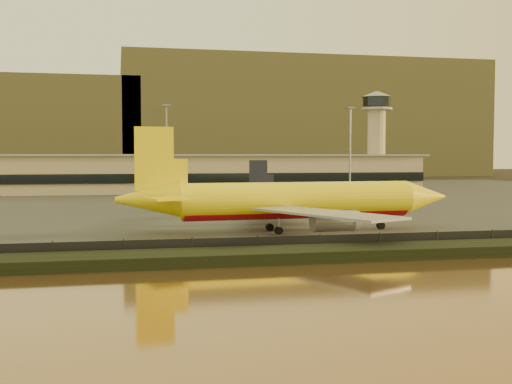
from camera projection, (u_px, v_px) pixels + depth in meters
ground at (279, 241)px, 92.43m from camera, size 900.00×900.00×0.00m
embankment at (314, 254)px, 75.80m from camera, size 320.00×7.00×1.40m
tarmac at (198, 198)px, 185.13m from camera, size 320.00×220.00×0.20m
perimeter_fence at (304, 244)px, 79.67m from camera, size 300.00×0.05×2.20m
terminal_building at (143, 174)px, 211.53m from camera, size 202.00×25.00×12.60m
control_tower at (377, 130)px, 233.81m from camera, size 11.20×11.20×35.50m
apron_light_masts at (264, 143)px, 167.89m from camera, size 152.20×12.20×25.40m
distant_hills at (120, 126)px, 418.07m from camera, size 470.00×160.00×70.00m
dhl_cargo_jet at (292, 201)px, 101.51m from camera, size 54.95×53.81×16.42m
white_narrowbody_jet at (324, 194)px, 145.92m from camera, size 38.73×37.64×11.12m
gse_vehicle_yellow at (338, 213)px, 125.11m from camera, size 4.63×2.86×1.94m
gse_vehicle_white at (204, 212)px, 126.61m from camera, size 4.38×2.13×1.94m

